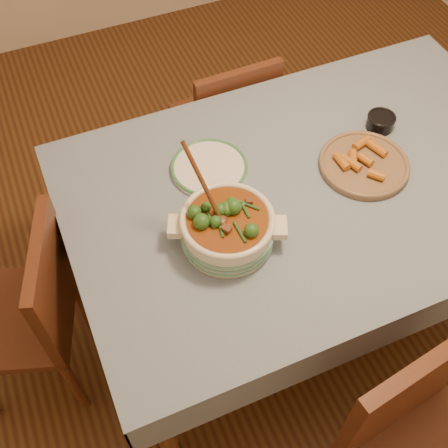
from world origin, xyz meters
The scene contains 9 objects.
floor centered at (0.00, 0.00, 0.00)m, with size 4.50×4.50×0.00m, color #432113.
dining_table centered at (0.00, 0.00, 0.66)m, with size 1.68×1.08×0.76m.
stew_casserole centered at (-0.37, -0.10, 0.83)m, with size 0.37×0.37×0.34m.
white_plate centered at (-0.31, 0.19, 0.77)m, with size 0.31×0.31×0.02m.
condiment_bowl centered at (0.34, 0.14, 0.79)m, with size 0.13×0.13×0.05m.
fried_plate centered at (0.18, 0.00, 0.78)m, with size 0.35×0.35×0.05m.
chair_far centered at (-0.03, 0.68, 0.46)m, with size 0.38×0.38×0.81m.
chair_near centered at (-0.08, -0.82, 0.52)m, with size 0.48×0.48×0.91m.
chair_left centered at (-1.01, 0.07, 0.48)m, with size 0.50×0.50×0.85m.
Camera 1 is at (-0.77, -1.01, 2.19)m, focal length 45.00 mm.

